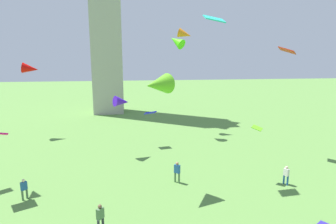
{
  "coord_description": "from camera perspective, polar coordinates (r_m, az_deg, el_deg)",
  "views": [
    {
      "loc": [
        -1.94,
        -6.85,
        10.15
      ],
      "look_at": [
        1.68,
        18.44,
        5.16
      ],
      "focal_mm": 29.8,
      "sensor_mm": 36.0,
      "label": 1
    }
  ],
  "objects": [
    {
      "name": "person_0",
      "position": [
        18.0,
        -13.68,
        -19.98
      ],
      "size": [
        0.47,
        0.51,
        1.71
      ],
      "rotation": [
        0.0,
        0.0,
        4.07
      ],
      "color": "#2D3338",
      "rests_on": "ground_plane"
    },
    {
      "name": "person_1",
      "position": [
        25.0,
        23.02,
        -11.61
      ],
      "size": [
        0.38,
        0.47,
        1.58
      ],
      "rotation": [
        0.0,
        0.0,
        1.96
      ],
      "color": "#235693",
      "rests_on": "ground_plane"
    },
    {
      "name": "person_2",
      "position": [
        23.32,
        -27.36,
        -13.64
      ],
      "size": [
        0.44,
        0.47,
        1.58
      ],
      "rotation": [
        0.0,
        0.0,
        0.93
      ],
      "color": "#51754C",
      "rests_on": "ground_plane"
    },
    {
      "name": "person_3",
      "position": [
        23.38,
        1.88,
        -11.96
      ],
      "size": [
        0.52,
        0.52,
        1.79
      ],
      "rotation": [
        0.0,
        0.0,
        5.5
      ],
      "color": "#51754C",
      "rests_on": "ground_plane"
    },
    {
      "name": "kite_flying_0",
      "position": [
        23.07,
        9.46,
        18.28
      ],
      "size": [
        1.67,
        1.14,
        0.76
      ],
      "rotation": [
        0.0,
        0.0,
        0.03
      ],
      "color": "#26C8B6"
    },
    {
      "name": "kite_flying_1",
      "position": [
        39.15,
        3.48,
        15.59
      ],
      "size": [
        2.35,
        1.94,
        1.69
      ],
      "rotation": [
        0.0,
        0.0,
        1.17
      ],
      "color": "orange"
    },
    {
      "name": "kite_flying_2",
      "position": [
        32.05,
        -3.62,
        -0.17
      ],
      "size": [
        1.42,
        1.09,
        0.51
      ],
      "rotation": [
        0.0,
        0.0,
        0.17
      ],
      "color": "#0807EB"
    },
    {
      "name": "kite_flying_4",
      "position": [
        36.64,
        1.74,
        14.25
      ],
      "size": [
        2.53,
        2.59,
        2.06
      ],
      "rotation": [
        0.0,
        0.0,
        3.89
      ],
      "color": "#4BDC13"
    },
    {
      "name": "kite_flying_5",
      "position": [
        23.93,
        17.76,
        -3.12
      ],
      "size": [
        0.97,
        0.91,
        0.41
      ],
      "rotation": [
        0.0,
        0.0,
        5.56
      ],
      "color": "#64BF1F"
    },
    {
      "name": "kite_flying_7",
      "position": [
        30.95,
        23.16,
        11.5
      ],
      "size": [
        1.8,
        1.95,
        0.84
      ],
      "rotation": [
        0.0,
        0.0,
        2.28
      ],
      "color": "red"
    },
    {
      "name": "kite_flying_9",
      "position": [
        39.95,
        -26.32,
        7.94
      ],
      "size": [
        2.14,
        1.48,
        1.6
      ],
      "rotation": [
        0.0,
        0.0,
        1.64
      ],
      "color": "red"
    },
    {
      "name": "kite_flying_10",
      "position": [
        29.17,
        -9.43,
        2.1
      ],
      "size": [
        2.04,
        1.79,
        1.35
      ],
      "rotation": [
        0.0,
        0.0,
        2.05
      ],
      "color": "#4314CA"
    },
    {
      "name": "kite_flying_11",
      "position": [
        20.18,
        -2.18,
        5.61
      ],
      "size": [
        2.62,
        2.53,
        1.55
      ],
      "rotation": [
        0.0,
        0.0,
        5.4
      ],
      "color": "#5DB720"
    }
  ]
}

